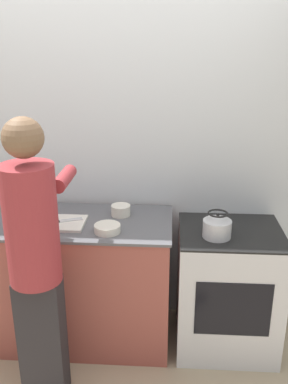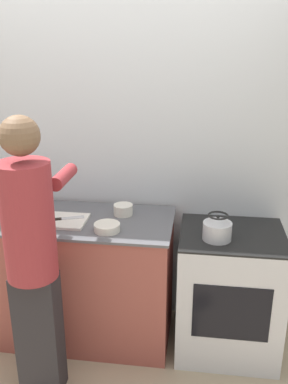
{
  "view_description": "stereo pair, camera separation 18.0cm",
  "coord_description": "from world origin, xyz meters",
  "px_view_note": "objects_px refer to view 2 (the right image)",
  "views": [
    {
      "loc": [
        0.38,
        -2.29,
        2.08
      ],
      "look_at": [
        0.22,
        0.21,
        1.17
      ],
      "focal_mm": 40.0,
      "sensor_mm": 36.0,
      "label": 1
    },
    {
      "loc": [
        0.56,
        -2.27,
        2.08
      ],
      "look_at": [
        0.22,
        0.21,
        1.17
      ],
      "focal_mm": 40.0,
      "sensor_mm": 36.0,
      "label": 2
    }
  ],
  "objects_px": {
    "knife": "(65,218)",
    "person": "(32,252)",
    "bowl_prep": "(107,227)",
    "cutting_board": "(62,221)",
    "kettle": "(217,229)",
    "oven": "(228,292)"
  },
  "relations": [
    {
      "from": "oven",
      "to": "person",
      "type": "height_order",
      "value": "person"
    },
    {
      "from": "cutting_board",
      "to": "knife",
      "type": "relative_size",
      "value": 1.35
    },
    {
      "from": "cutting_board",
      "to": "knife",
      "type": "xyz_separation_m",
      "value": [
        0.01,
        0.01,
        0.01
      ]
    },
    {
      "from": "cutting_board",
      "to": "person",
      "type": "bearing_deg",
      "value": -92.16
    },
    {
      "from": "cutting_board",
      "to": "kettle",
      "type": "distance_m",
      "value": 1.02
    },
    {
      "from": "cutting_board",
      "to": "knife",
      "type": "height_order",
      "value": "knife"
    },
    {
      "from": "person",
      "to": "bowl_prep",
      "type": "xyz_separation_m",
      "value": [
        0.34,
        0.39,
        -0.01
      ]
    },
    {
      "from": "oven",
      "to": "knife",
      "type": "xyz_separation_m",
      "value": [
        -1.11,
        -0.04,
        0.5
      ]
    },
    {
      "from": "knife",
      "to": "bowl_prep",
      "type": "relative_size",
      "value": 1.43
    },
    {
      "from": "oven",
      "to": "kettle",
      "type": "height_order",
      "value": "kettle"
    },
    {
      "from": "person",
      "to": "knife",
      "type": "bearing_deg",
      "value": 86.18
    },
    {
      "from": "cutting_board",
      "to": "kettle",
      "type": "height_order",
      "value": "kettle"
    },
    {
      "from": "person",
      "to": "cutting_board",
      "type": "distance_m",
      "value": 0.49
    },
    {
      "from": "person",
      "to": "kettle",
      "type": "height_order",
      "value": "person"
    },
    {
      "from": "knife",
      "to": "person",
      "type": "bearing_deg",
      "value": -115.09
    },
    {
      "from": "person",
      "to": "kettle",
      "type": "bearing_deg",
      "value": 23.12
    },
    {
      "from": "oven",
      "to": "bowl_prep",
      "type": "distance_m",
      "value": 0.96
    },
    {
      "from": "kettle",
      "to": "cutting_board",
      "type": "bearing_deg",
      "value": 177.69
    },
    {
      "from": "person",
      "to": "cutting_board",
      "type": "xyz_separation_m",
      "value": [
        0.02,
        0.48,
        -0.02
      ]
    },
    {
      "from": "oven",
      "to": "cutting_board",
      "type": "distance_m",
      "value": 1.23
    },
    {
      "from": "person",
      "to": "oven",
      "type": "bearing_deg",
      "value": 25.16
    },
    {
      "from": "cutting_board",
      "to": "kettle",
      "type": "xyz_separation_m",
      "value": [
        1.02,
        -0.04,
        0.02
      ]
    }
  ]
}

